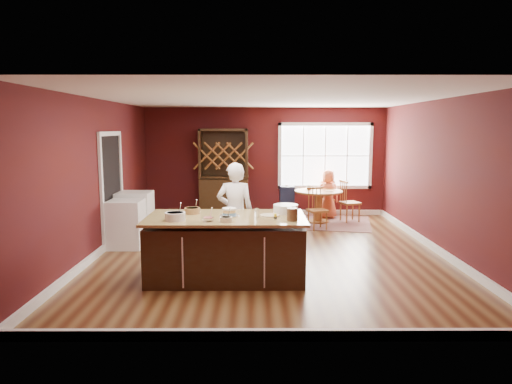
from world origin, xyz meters
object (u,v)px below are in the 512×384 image
seated_woman (328,194)px  high_chair (287,202)px  chair_east (350,201)px  chair_north (326,198)px  washer (126,224)px  chair_south (318,209)px  hutch (224,173)px  kitchen_island (226,249)px  baker (235,213)px  layer_cake (229,212)px  dryer (135,216)px  toddler (285,186)px  dining_table (318,200)px

seated_woman → high_chair: seated_woman is taller
chair_east → chair_north: size_ratio=1.10×
washer → chair_south: bearing=21.7°
hutch → washer: (-1.61, -2.94, -0.65)m
washer → hutch: bearing=61.2°
kitchen_island → chair_east: bearing=56.6°
chair_north → washer: 5.20m
chair_south → high_chair: bearing=101.5°
high_chair → baker: bearing=-107.9°
layer_cake → dryer: 3.11m
kitchen_island → washer: size_ratio=2.62×
chair_east → washer: chair_east is taller
seated_woman → dryer: 4.65m
chair_south → seated_woman: (0.42, 1.24, 0.13)m
toddler → washer: 4.08m
seated_woman → layer_cake: bearing=52.3°
hutch → washer: bearing=-118.8°
dining_table → dryer: bearing=-157.3°
dining_table → toddler: (-0.75, 0.35, 0.28)m
layer_cake → chair_east: size_ratio=0.28×
dryer → baker: bearing=-37.3°
chair_north → dryer: bearing=27.9°
kitchen_island → layer_cake: 0.54m
seated_woman → toddler: bearing=-5.0°
chair_north → high_chair: chair_north is taller
layer_cake → washer: 2.67m
chair_north → seated_woman: seated_woman is taller
kitchen_island → dining_table: bearing=64.4°
kitchen_island → seated_woman: 4.97m
dining_table → chair_east: 0.76m
seated_woman → high_chair: size_ratio=1.40×
kitchen_island → toddler: 4.50m
dining_table → seated_woman: size_ratio=0.93×
kitchen_island → chair_east: chair_east is taller
washer → layer_cake: bearing=-40.2°
seated_woman → chair_east: bearing=126.2°
toddler → hutch: bearing=167.4°
chair_south → dining_table: bearing=64.0°
dining_table → chair_south: bearing=-99.2°
chair_south → seated_woman: 1.31m
chair_east → chair_south: bearing=117.4°
chair_east → baker: bearing=125.8°
dining_table → high_chair: size_ratio=1.31×
layer_cake → hutch: bearing=94.8°
dining_table → chair_east: bearing=4.6°
chair_east → seated_woman: size_ratio=0.83×
dining_table → layer_cake: bearing=-115.3°
chair_east → seated_woman: bearing=32.1°
high_chair → kitchen_island: bearing=-106.1°
chair_north → washer: chair_north is taller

